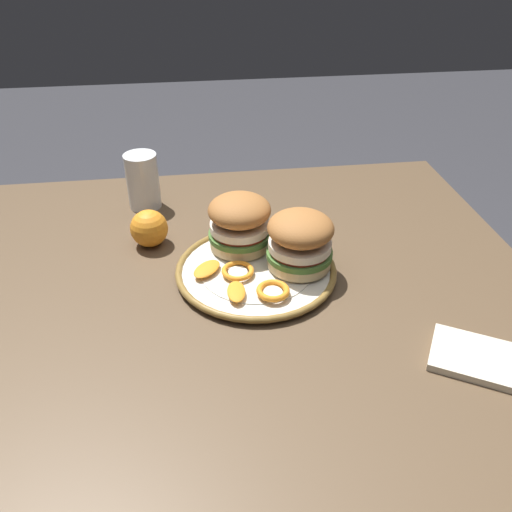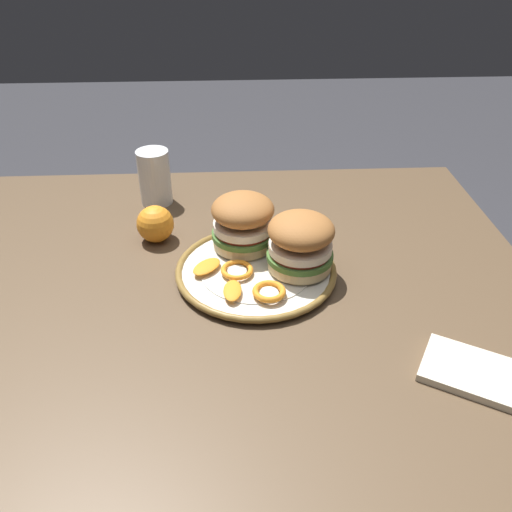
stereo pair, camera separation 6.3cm
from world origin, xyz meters
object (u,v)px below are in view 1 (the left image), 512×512
Objects in this scene: whole_orange at (149,228)px; dining_table at (226,338)px; drinking_glass at (143,184)px; dinner_plate at (256,270)px; sandwich_half_left at (240,221)px; sandwich_half_right at (300,240)px.

dining_table is at bearing -52.26° from whole_orange.
dinner_plate is at bearing -54.48° from drinking_glass.
sandwich_half_left is (-0.02, 0.07, 0.06)m from dinner_plate.
whole_orange is at bearing 145.99° from dinner_plate.
whole_orange is (0.02, -0.16, -0.02)m from drinking_glass.
dining_table is at bearing -165.93° from sandwich_half_right.
drinking_glass reaches higher than dining_table.
drinking_glass is (-0.18, 0.21, -0.02)m from sandwich_half_left.
sandwich_half_right is at bearing -26.18° from whole_orange.
drinking_glass is (-0.14, 0.32, 0.16)m from dining_table.
dining_table is 0.14m from dinner_plate.
dinner_plate is 1.78× the size of sandwich_half_left.
dining_table is 6.97× the size of sandwich_half_left.
sandwich_half_right is 0.29m from whole_orange.
sandwich_half_right reaches higher than dinner_plate.
sandwich_half_right is (0.10, -0.08, 0.00)m from sandwich_half_left.
dinner_plate is 0.10m from sandwich_half_right.
dining_table is 0.39m from drinking_glass.
drinking_glass is 0.16m from whole_orange.
drinking_glass is (-0.28, 0.29, -0.02)m from sandwich_half_right.
dining_table is at bearing -148.55° from dinner_plate.
dining_table is 9.38× the size of drinking_glass.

